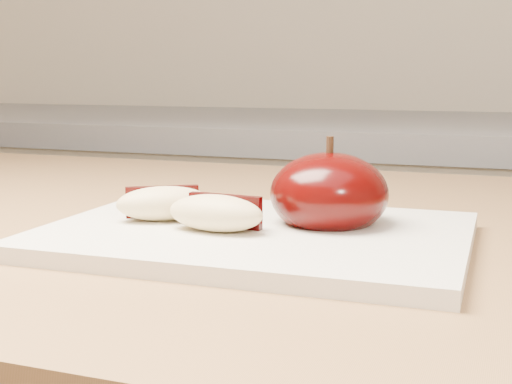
% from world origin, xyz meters
% --- Properties ---
extents(back_cabinet, '(2.40, 0.62, 0.94)m').
position_xyz_m(back_cabinet, '(0.00, 1.20, 0.47)').
color(back_cabinet, silver).
rests_on(back_cabinet, ground).
extents(cutting_board, '(0.29, 0.22, 0.01)m').
position_xyz_m(cutting_board, '(-0.04, 0.41, 0.91)').
color(cutting_board, beige).
rests_on(cutting_board, island_counter).
extents(apple_half, '(0.09, 0.09, 0.07)m').
position_xyz_m(apple_half, '(-0.00, 0.44, 0.93)').
color(apple_half, black).
rests_on(apple_half, cutting_board).
extents(apple_wedge_a, '(0.08, 0.07, 0.03)m').
position_xyz_m(apple_wedge_a, '(-0.12, 0.41, 0.92)').
color(apple_wedge_a, beige).
rests_on(apple_wedge_a, cutting_board).
extents(apple_wedge_b, '(0.07, 0.04, 0.03)m').
position_xyz_m(apple_wedge_b, '(-0.07, 0.39, 0.92)').
color(apple_wedge_b, beige).
rests_on(apple_wedge_b, cutting_board).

